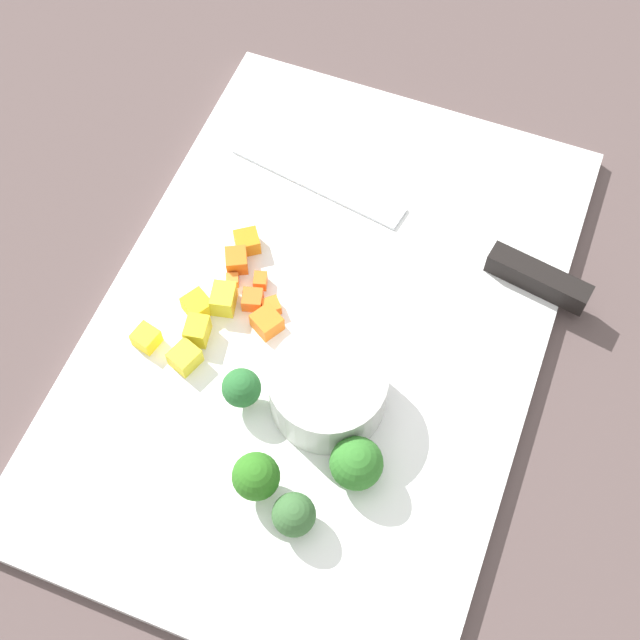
{
  "coord_description": "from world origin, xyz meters",
  "views": [
    {
      "loc": [
        0.29,
        0.11,
        0.59
      ],
      "look_at": [
        0.0,
        0.0,
        0.02
      ],
      "focal_mm": 49.81,
      "sensor_mm": 36.0,
      "label": 1
    }
  ],
  "objects": [
    {
      "name": "carrot_dice_1",
      "position": [
        -0.02,
        -0.05,
        0.02
      ],
      "size": [
        0.01,
        0.01,
        0.01
      ],
      "primitive_type": "cube",
      "rotation": [
        0.0,
        0.0,
        1.87
      ],
      "color": "orange",
      "rests_on": "cutting_board"
    },
    {
      "name": "carrot_dice_4",
      "position": [
        0.01,
        -0.04,
        0.02
      ],
      "size": [
        0.03,
        0.03,
        0.01
      ],
      "primitive_type": "cube",
      "rotation": [
        0.0,
        0.0,
        2.62
      ],
      "color": "orange",
      "rests_on": "cutting_board"
    },
    {
      "name": "pepper_dice_0",
      "position": [
        0.06,
        -0.08,
        0.02
      ],
      "size": [
        0.02,
        0.02,
        0.02
      ],
      "primitive_type": "cube",
      "rotation": [
        0.0,
        0.0,
        1.23
      ],
      "color": "yellow",
      "rests_on": "cutting_board"
    },
    {
      "name": "carrot_dice_5",
      "position": [
        -0.03,
        -0.08,
        0.02
      ],
      "size": [
        0.02,
        0.02,
        0.01
      ],
      "primitive_type": "cube",
      "rotation": [
        0.0,
        0.0,
        2.05
      ],
      "color": "orange",
      "rests_on": "cutting_board"
    },
    {
      "name": "pepper_dice_4",
      "position": [
        0.02,
        -0.09,
        0.02
      ],
      "size": [
        0.02,
        0.03,
        0.01
      ],
      "primitive_type": "cube",
      "rotation": [
        0.0,
        0.0,
        2.61
      ],
      "color": "yellow",
      "rests_on": "cutting_board"
    },
    {
      "name": "broccoli_floret_1",
      "position": [
        0.14,
        0.04,
        0.03
      ],
      "size": [
        0.03,
        0.03,
        0.03
      ],
      "color": "#98C06A",
      "rests_on": "cutting_board"
    },
    {
      "name": "pepper_dice_2",
      "position": [
        0.04,
        -0.08,
        0.02
      ],
      "size": [
        0.02,
        0.02,
        0.02
      ],
      "primitive_type": "cube",
      "rotation": [
        0.0,
        0.0,
        0.17
      ],
      "color": "yellow",
      "rests_on": "cutting_board"
    },
    {
      "name": "pepper_dice_3",
      "position": [
        0.01,
        -0.07,
        0.02
      ],
      "size": [
        0.02,
        0.02,
        0.02
      ],
      "primitive_type": "cube",
      "rotation": [
        0.0,
        0.0,
        0.23
      ],
      "color": "yellow",
      "rests_on": "cutting_board"
    },
    {
      "name": "carrot_dice_6",
      "position": [
        -0.04,
        -0.08,
        0.02
      ],
      "size": [
        0.02,
        0.02,
        0.01
      ],
      "primitive_type": "cube",
      "rotation": [
        0.0,
        0.0,
        2.2
      ],
      "color": "orange",
      "rests_on": "cutting_board"
    },
    {
      "name": "carrot_dice_2",
      "position": [
        0.0,
        -0.05,
        0.02
      ],
      "size": [
        0.02,
        0.02,
        0.01
      ],
      "primitive_type": "cube",
      "rotation": [
        0.0,
        0.0,
        0.27
      ],
      "color": "orange",
      "rests_on": "cutting_board"
    },
    {
      "name": "pepper_dice_1",
      "position": [
        0.06,
        -0.11,
        0.02
      ],
      "size": [
        0.02,
        0.02,
        0.01
      ],
      "primitive_type": "cube",
      "rotation": [
        0.0,
        0.0,
        2.91
      ],
      "color": "yellow",
      "rests_on": "cutting_board"
    },
    {
      "name": "ground_plane",
      "position": [
        0.0,
        0.0,
        0.0
      ],
      "size": [
        4.0,
        4.0,
        0.0
      ],
      "primitive_type": "plane",
      "color": "#524342"
    },
    {
      "name": "broccoli_floret_0",
      "position": [
        0.13,
        0.01,
        0.04
      ],
      "size": [
        0.03,
        0.03,
        0.04
      ],
      "color": "#97C069",
      "rests_on": "cutting_board"
    },
    {
      "name": "chef_knife",
      "position": [
        -0.1,
        0.09,
        0.02
      ],
      "size": [
        0.07,
        0.31,
        0.02
      ],
      "rotation": [
        0.0,
        0.0,
        4.54
      ],
      "color": "silver",
      "rests_on": "cutting_board"
    },
    {
      "name": "carrot_dice_0",
      "position": [
        -0.0,
        -0.04,
        0.02
      ],
      "size": [
        0.02,
        0.02,
        0.01
      ],
      "primitive_type": "cube",
      "rotation": [
        0.0,
        0.0,
        2.3
      ],
      "color": "orange",
      "rests_on": "cutting_board"
    },
    {
      "name": "broccoli_floret_3",
      "position": [
        0.1,
        0.06,
        0.03
      ],
      "size": [
        0.04,
        0.04,
        0.04
      ],
      "color": "#83AE68",
      "rests_on": "cutting_board"
    },
    {
      "name": "prep_bowl",
      "position": [
        0.05,
        0.03,
        0.03
      ],
      "size": [
        0.08,
        0.08,
        0.04
      ],
      "primitive_type": "cylinder",
      "color": "beige",
      "rests_on": "cutting_board"
    },
    {
      "name": "broccoli_floret_2",
      "position": [
        0.07,
        -0.03,
        0.03
      ],
      "size": [
        0.03,
        0.03,
        0.04
      ],
      "color": "#8DB560",
      "rests_on": "cutting_board"
    },
    {
      "name": "cutting_board",
      "position": [
        0.0,
        0.0,
        0.01
      ],
      "size": [
        0.47,
        0.32,
        0.01
      ],
      "primitive_type": "cube",
      "color": "white",
      "rests_on": "ground_plane"
    },
    {
      "name": "carrot_dice_3",
      "position": [
        -0.01,
        -0.08,
        0.02
      ],
      "size": [
        0.01,
        0.01,
        0.01
      ],
      "primitive_type": "cube",
      "rotation": [
        0.0,
        0.0,
        1.99
      ],
      "color": "orange",
      "rests_on": "cutting_board"
    }
  ]
}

